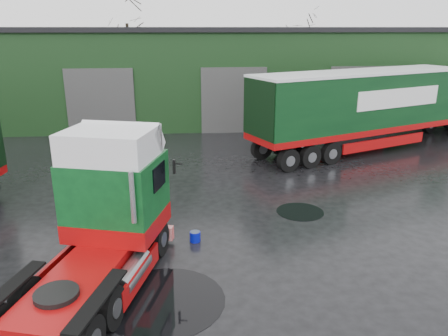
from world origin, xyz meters
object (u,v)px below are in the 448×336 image
at_px(tree_back_b, 297,55).
at_px(tree_back_a, 128,45).
at_px(lorry_right, 360,112).
at_px(wash_bucket, 195,237).
at_px(hero_tractor, 86,222).
at_px(warehouse, 224,72).

bearing_deg(tree_back_b, tree_back_a, 180.00).
height_order(tree_back_a, tree_back_b, tree_back_a).
bearing_deg(lorry_right, wash_bucket, -65.53).
distance_m(hero_tractor, tree_back_a, 33.22).
height_order(hero_tractor, tree_back_b, tree_back_b).
xyz_separation_m(warehouse, lorry_right, (6.00, -11.00, -1.04)).
bearing_deg(warehouse, lorry_right, -61.39).
distance_m(wash_bucket, tree_back_a, 31.26).
relative_size(lorry_right, tree_back_a, 1.70).
xyz_separation_m(hero_tractor, tree_back_a, (-2.53, 33.00, 2.83)).
relative_size(lorry_right, wash_bucket, 48.79).
bearing_deg(wash_bucket, hero_tractor, -136.05).
bearing_deg(hero_tractor, warehouse, 92.45).
bearing_deg(warehouse, tree_back_a, 128.66).
relative_size(warehouse, tree_back_b, 4.32).
relative_size(hero_tractor, lorry_right, 0.38).
bearing_deg(warehouse, wash_bucket, -97.97).
bearing_deg(tree_back_b, hero_tractor, -112.21).
bearing_deg(warehouse, tree_back_b, 51.34).
height_order(lorry_right, tree_back_a, tree_back_a).
bearing_deg(wash_bucket, tree_back_b, 70.38).
distance_m(hero_tractor, wash_bucket, 4.02).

